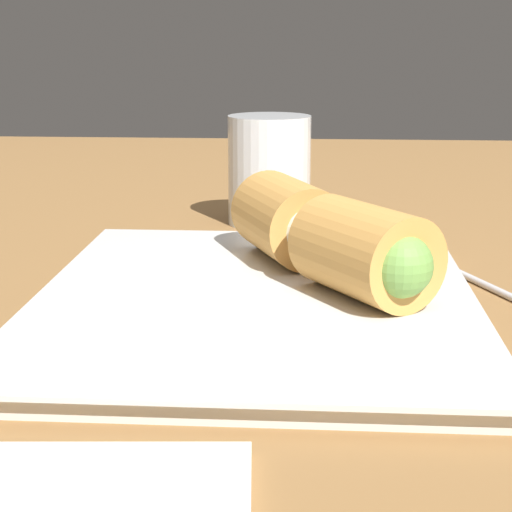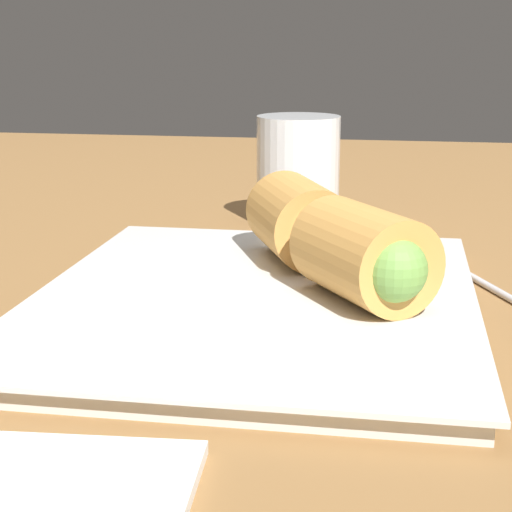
# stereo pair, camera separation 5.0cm
# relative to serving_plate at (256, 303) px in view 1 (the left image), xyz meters

# --- Properties ---
(table_surface) EXTENTS (1.80, 1.40, 0.02)m
(table_surface) POSITION_rel_serving_plate_xyz_m (-0.01, -0.03, -0.02)
(table_surface) COLOR olive
(table_surface) RESTS_ON ground
(serving_plate) EXTENTS (0.33, 0.27, 0.01)m
(serving_plate) POSITION_rel_serving_plate_xyz_m (0.00, 0.00, 0.00)
(serving_plate) COLOR silver
(serving_plate) RESTS_ON table_surface
(roll_front_left) EXTENTS (0.10, 0.09, 0.06)m
(roll_front_left) POSITION_rel_serving_plate_xyz_m (-0.01, -0.07, 0.04)
(roll_front_left) COLOR #D19347
(roll_front_left) RESTS_ON serving_plate
(roll_front_right) EXTENTS (0.10, 0.08, 0.06)m
(roll_front_right) POSITION_rel_serving_plate_xyz_m (0.08, -0.02, 0.04)
(roll_front_right) COLOR #D19347
(roll_front_right) RESTS_ON serving_plate
(drinking_glass) EXTENTS (0.07, 0.07, 0.10)m
(drinking_glass) POSITION_rel_serving_plate_xyz_m (0.26, 0.01, 0.04)
(drinking_glass) COLOR silver
(drinking_glass) RESTS_ON table_surface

